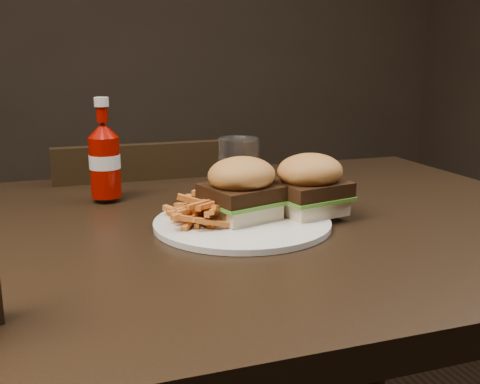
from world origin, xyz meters
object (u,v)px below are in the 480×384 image
object	(u,v)px
plate	(242,223)
tumbler	(239,170)
ketchup_bottle	(105,167)
dining_table	(209,235)
chair_far	(137,294)

from	to	relation	value
plate	tumbler	xyz separation A→B (m)	(0.04, 0.14, 0.05)
ketchup_bottle	tumbler	bearing A→B (deg)	-17.89
dining_table	tumbler	xyz separation A→B (m)	(0.09, 0.11, 0.08)
chair_far	plate	distance (m)	0.63
dining_table	ketchup_bottle	distance (m)	0.24
tumbler	dining_table	bearing A→B (deg)	-128.00
dining_table	plate	bearing A→B (deg)	-38.86
plate	dining_table	bearing A→B (deg)	141.14
dining_table	plate	distance (m)	0.06
dining_table	ketchup_bottle	xyz separation A→B (m)	(-0.13, 0.18, 0.08)
plate	tumbler	bearing A→B (deg)	73.00
plate	ketchup_bottle	xyz separation A→B (m)	(-0.17, 0.22, 0.06)
chair_far	tumbler	bearing A→B (deg)	109.02
plate	tumbler	distance (m)	0.16
dining_table	chair_far	bearing A→B (deg)	94.88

